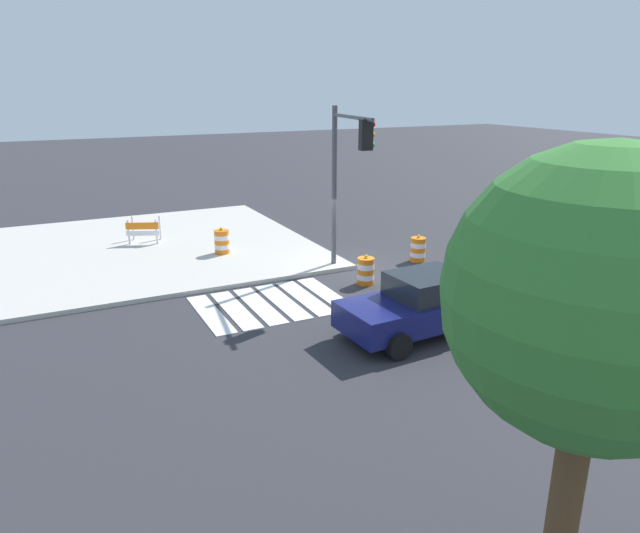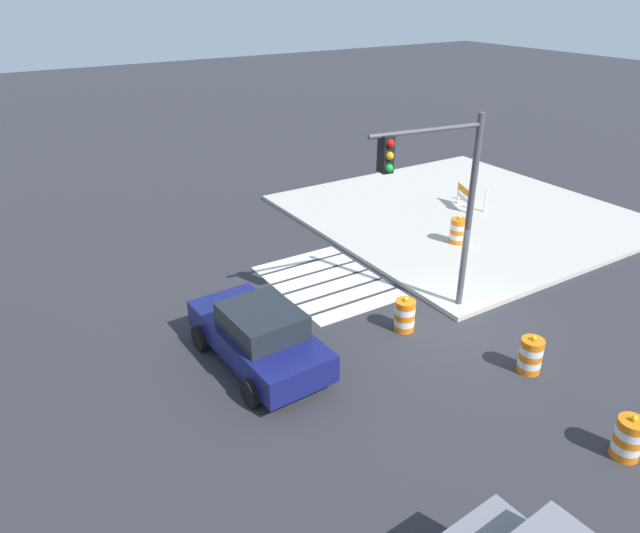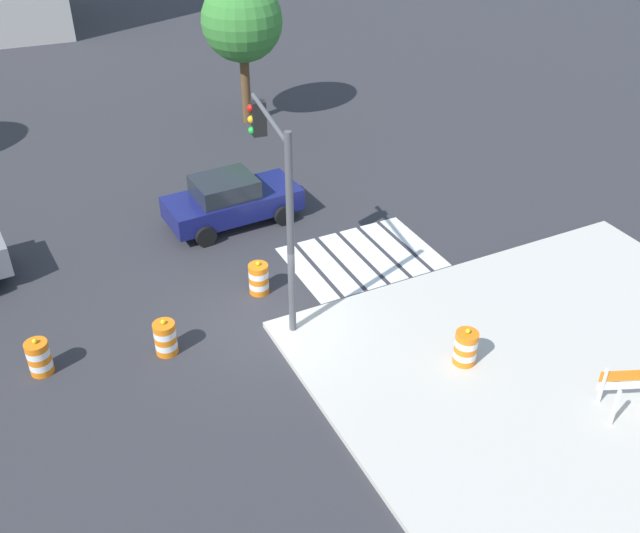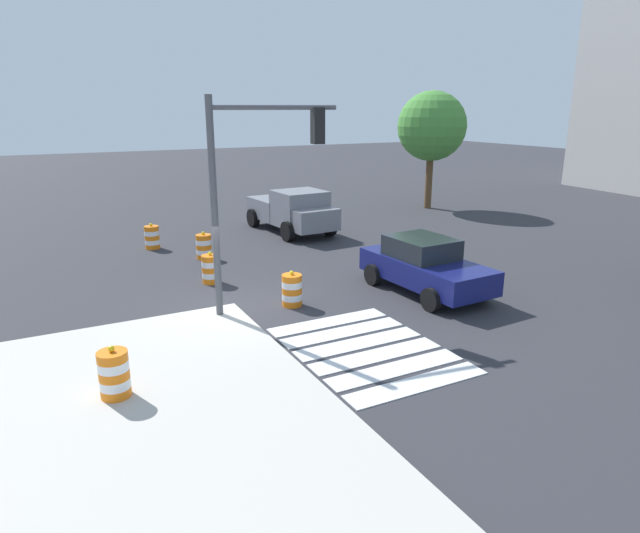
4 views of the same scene
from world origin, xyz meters
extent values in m
plane|color=#2D2D33|center=(0.00, 0.00, 0.00)|extent=(120.00, 120.00, 0.00)
cube|color=#BCB7AD|center=(6.00, -6.00, 0.07)|extent=(12.00, 12.00, 0.15)
cube|color=silver|center=(2.12, 1.80, 0.01)|extent=(0.60, 3.20, 0.02)
cube|color=silver|center=(2.88, 1.80, 0.01)|extent=(0.60, 3.20, 0.02)
cube|color=silver|center=(3.62, 1.80, 0.01)|extent=(0.60, 3.20, 0.02)
cube|color=silver|center=(4.38, 1.80, 0.01)|extent=(0.60, 3.20, 0.02)
cube|color=silver|center=(5.12, 1.80, 0.01)|extent=(0.60, 3.20, 0.02)
cube|color=silver|center=(5.88, 1.80, 0.01)|extent=(0.60, 3.20, 0.02)
cube|color=navy|center=(1.30, 5.56, 0.68)|extent=(4.38, 2.04, 0.70)
cube|color=#1E2328|center=(1.05, 5.55, 1.33)|extent=(1.97, 1.69, 0.60)
cylinder|color=black|center=(2.61, 6.57, 0.33)|extent=(0.67, 0.27, 0.66)
cylinder|color=black|center=(2.70, 4.68, 0.33)|extent=(0.67, 0.27, 0.66)
cylinder|color=black|center=(-0.09, 6.45, 0.33)|extent=(0.67, 0.27, 0.66)
cylinder|color=black|center=(0.00, 4.55, 0.33)|extent=(0.67, 0.27, 0.66)
cylinder|color=orange|center=(-2.56, 0.14, 0.09)|extent=(0.56, 0.56, 0.18)
cylinder|color=white|center=(-2.56, 0.14, 0.27)|extent=(0.56, 0.56, 0.18)
cylinder|color=orange|center=(-2.56, 0.14, 0.45)|extent=(0.56, 0.56, 0.18)
cylinder|color=white|center=(-2.56, 0.14, 0.63)|extent=(0.56, 0.56, 0.18)
cylinder|color=orange|center=(-2.56, 0.14, 0.81)|extent=(0.56, 0.56, 0.18)
sphere|color=yellow|center=(-2.56, 0.14, 0.96)|extent=(0.12, 0.12, 0.12)
cylinder|color=orange|center=(0.53, 1.52, 0.09)|extent=(0.56, 0.56, 0.18)
cylinder|color=white|center=(0.53, 1.52, 0.27)|extent=(0.56, 0.56, 0.18)
cylinder|color=orange|center=(0.53, 1.52, 0.45)|extent=(0.56, 0.56, 0.18)
cylinder|color=white|center=(0.53, 1.52, 0.63)|extent=(0.56, 0.56, 0.18)
cylinder|color=orange|center=(0.53, 1.52, 0.81)|extent=(0.56, 0.56, 0.18)
sphere|color=yellow|center=(0.53, 1.52, 0.96)|extent=(0.12, 0.12, 0.12)
cylinder|color=orange|center=(-5.50, 0.77, 0.09)|extent=(0.56, 0.56, 0.18)
cylinder|color=white|center=(-5.50, 0.77, 0.27)|extent=(0.56, 0.56, 0.18)
cylinder|color=orange|center=(-5.50, 0.77, 0.45)|extent=(0.56, 0.56, 0.18)
cylinder|color=white|center=(-5.50, 0.77, 0.63)|extent=(0.56, 0.56, 0.18)
cylinder|color=orange|center=(-5.50, 0.77, 0.81)|extent=(0.56, 0.56, 0.18)
sphere|color=yellow|center=(-5.50, 0.77, 0.96)|extent=(0.12, 0.12, 0.12)
cylinder|color=orange|center=(3.82, -3.64, 0.24)|extent=(0.56, 0.56, 0.18)
cylinder|color=white|center=(3.82, -3.64, 0.42)|extent=(0.56, 0.56, 0.18)
cylinder|color=orange|center=(3.82, -3.64, 0.60)|extent=(0.56, 0.56, 0.18)
cylinder|color=white|center=(3.82, -3.64, 0.78)|extent=(0.56, 0.56, 0.18)
cylinder|color=orange|center=(3.82, -3.64, 0.96)|extent=(0.56, 0.56, 0.18)
sphere|color=yellow|center=(3.82, -3.64, 1.11)|extent=(0.12, 0.12, 0.12)
cube|color=silver|center=(5.76, -6.16, 0.65)|extent=(0.09, 0.09, 1.00)
cube|color=silver|center=(5.50, -6.80, 0.65)|extent=(0.09, 0.09, 1.00)
cube|color=silver|center=(6.78, -6.58, 0.65)|extent=(0.09, 0.09, 1.00)
cube|color=silver|center=(6.51, -7.22, 0.65)|extent=(0.09, 0.09, 1.00)
cube|color=orange|center=(6.28, -6.35, 0.90)|extent=(1.22, 0.53, 0.28)
cube|color=white|center=(6.28, -6.35, 0.60)|extent=(1.22, 0.53, 0.20)
cylinder|color=#4C4C51|center=(0.60, -0.60, 2.90)|extent=(0.18, 0.18, 5.50)
cylinder|color=#4C4C51|center=(0.83, 0.98, 5.35)|extent=(0.57, 3.18, 0.12)
cube|color=black|center=(0.99, 2.09, 4.90)|extent=(0.40, 0.33, 0.90)
sphere|color=red|center=(0.80, 2.12, 5.20)|extent=(0.20, 0.20, 0.20)
sphere|color=#F2A514|center=(0.80, 2.12, 4.90)|extent=(0.20, 0.20, 0.20)
sphere|color=green|center=(0.80, 2.12, 4.60)|extent=(0.20, 0.20, 0.20)
camera|label=1|loc=(9.87, 16.93, 6.30)|focal=32.23mm
camera|label=2|loc=(-9.70, 10.66, 8.65)|focal=32.58mm
camera|label=3|loc=(-5.39, -14.25, 12.02)|focal=40.91mm
camera|label=4|loc=(13.79, -4.57, 5.36)|focal=30.98mm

